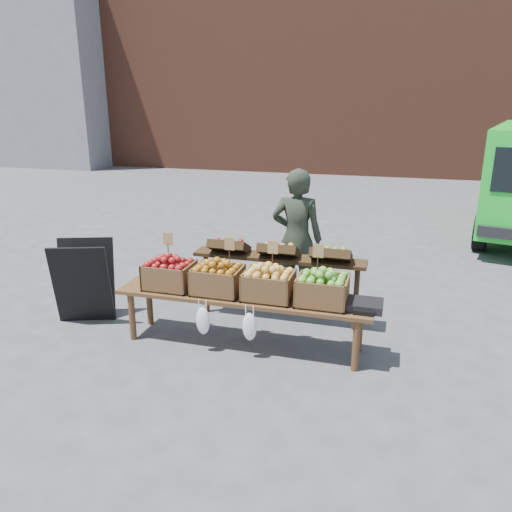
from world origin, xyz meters
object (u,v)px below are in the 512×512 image
(chalkboard_sign, at_px, (84,281))
(weighing_scale, at_px, (365,305))
(crate_green_apples, at_px, (322,291))
(back_table, at_px, (278,279))
(display_bench, at_px, (243,321))
(crate_russet_pears, at_px, (218,280))
(vendor, at_px, (297,239))
(crate_golden_apples, at_px, (170,275))
(crate_red_apples, at_px, (268,286))

(chalkboard_sign, relative_size, weighing_scale, 2.88)
(crate_green_apples, bearing_deg, weighing_scale, 0.00)
(back_table, height_order, crate_green_apples, back_table)
(display_bench, bearing_deg, weighing_scale, 0.00)
(chalkboard_sign, height_order, crate_russet_pears, chalkboard_sign)
(vendor, distance_m, crate_golden_apples, 1.70)
(weighing_scale, bearing_deg, chalkboard_sign, 178.26)
(back_table, bearing_deg, chalkboard_sign, -164.11)
(crate_green_apples, bearing_deg, vendor, 112.35)
(vendor, height_order, back_table, vendor)
(display_bench, relative_size, crate_golden_apples, 5.40)
(crate_russet_pears, bearing_deg, crate_golden_apples, 180.00)
(crate_russet_pears, distance_m, weighing_scale, 1.53)
(back_table, distance_m, crate_red_apples, 0.75)
(chalkboard_sign, height_order, back_table, back_table)
(display_bench, bearing_deg, crate_green_apples, 0.00)
(crate_red_apples, bearing_deg, crate_golden_apples, 180.00)
(chalkboard_sign, height_order, crate_golden_apples, chalkboard_sign)
(crate_golden_apples, xyz_separation_m, crate_green_apples, (1.65, 0.00, 0.00))
(back_table, relative_size, crate_golden_apples, 4.20)
(vendor, bearing_deg, chalkboard_sign, 26.70)
(crate_golden_apples, relative_size, crate_red_apples, 1.00)
(chalkboard_sign, bearing_deg, crate_green_apples, -21.77)
(back_table, bearing_deg, display_bench, -106.11)
(vendor, height_order, crate_russet_pears, vendor)
(weighing_scale, bearing_deg, display_bench, 180.00)
(crate_russet_pears, height_order, weighing_scale, crate_russet_pears)
(display_bench, xyz_separation_m, crate_green_apples, (0.82, 0.00, 0.42))
(back_table, distance_m, crate_golden_apples, 1.27)
(vendor, height_order, crate_green_apples, vendor)
(back_table, relative_size, weighing_scale, 6.18)
(display_bench, relative_size, crate_russet_pears, 5.40)
(vendor, distance_m, chalkboard_sign, 2.59)
(display_bench, xyz_separation_m, crate_russet_pears, (-0.28, 0.00, 0.42))
(chalkboard_sign, xyz_separation_m, display_bench, (1.98, -0.10, -0.20))
(chalkboard_sign, relative_size, crate_green_apples, 1.96)
(chalkboard_sign, bearing_deg, crate_russet_pears, -23.07)
(crate_golden_apples, distance_m, weighing_scale, 2.08)
(back_table, distance_m, crate_green_apples, 0.97)
(vendor, distance_m, back_table, 0.65)
(crate_red_apples, bearing_deg, vendor, 88.64)
(back_table, distance_m, display_bench, 0.79)
(vendor, xyz_separation_m, back_table, (-0.10, -0.54, -0.35))
(chalkboard_sign, bearing_deg, weighing_scale, -21.51)
(vendor, xyz_separation_m, crate_golden_apples, (-1.13, -1.26, -0.16))
(vendor, bearing_deg, crate_golden_apples, 47.83)
(vendor, xyz_separation_m, weighing_scale, (0.94, -1.26, -0.26))
(chalkboard_sign, relative_size, crate_russet_pears, 1.96)
(crate_russet_pears, relative_size, crate_red_apples, 1.00)
(chalkboard_sign, bearing_deg, vendor, 7.32)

